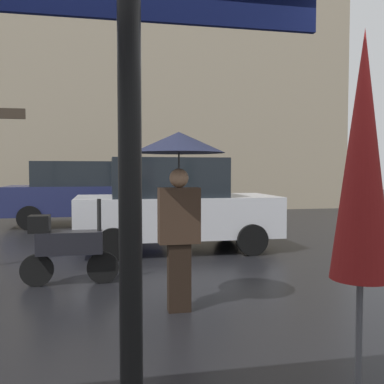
# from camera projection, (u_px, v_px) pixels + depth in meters

# --- Properties ---
(folded_patio_umbrella_far) EXTENTS (0.52, 0.52, 2.41)m
(folded_patio_umbrella_far) POSITION_uv_depth(u_px,v_px,m) (362.00, 183.00, 2.32)
(folded_patio_umbrella_far) COLOR black
(folded_patio_umbrella_far) RESTS_ON ground
(pedestrian_with_umbrella) EXTENTS (1.07, 1.07, 2.09)m
(pedestrian_with_umbrella) POSITION_uv_depth(u_px,v_px,m) (179.00, 168.00, 4.93)
(pedestrian_with_umbrella) COLOR black
(pedestrian_with_umbrella) RESTS_ON ground
(parked_scooter) EXTENTS (1.38, 0.32, 1.23)m
(parked_scooter) POSITION_uv_depth(u_px,v_px,m) (67.00, 247.00, 6.13)
(parked_scooter) COLOR black
(parked_scooter) RESTS_ON ground
(parked_car_left) EXTENTS (4.07, 1.94, 1.89)m
(parked_car_left) POSITION_uv_depth(u_px,v_px,m) (174.00, 204.00, 8.82)
(parked_car_left) COLOR silver
(parked_car_left) RESTS_ON ground
(parked_car_right) EXTENTS (4.51, 1.85, 1.90)m
(parked_car_right) POSITION_uv_depth(u_px,v_px,m) (83.00, 193.00, 12.82)
(parked_car_right) COLOR #1E234C
(parked_car_right) RESTS_ON ground
(building_block) EXTENTS (19.41, 2.69, 16.95)m
(building_block) POSITION_uv_depth(u_px,v_px,m) (117.00, 3.00, 17.52)
(building_block) COLOR gray
(building_block) RESTS_ON ground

